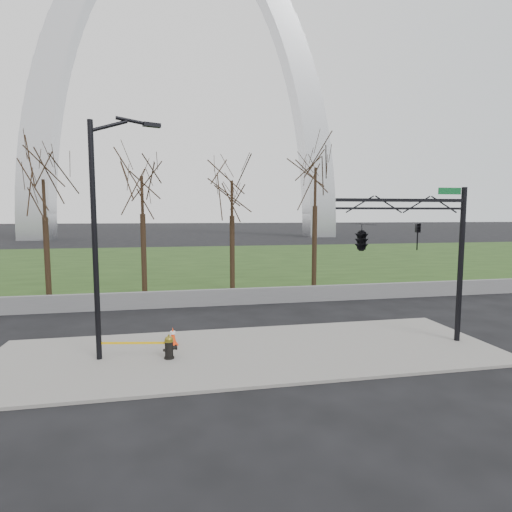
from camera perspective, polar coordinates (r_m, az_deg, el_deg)
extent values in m
plane|color=black|center=(14.96, -0.76, -13.56)|extent=(500.00, 500.00, 0.00)
cube|color=gray|center=(14.94, -0.76, -13.38)|extent=(18.00, 6.00, 0.10)
cube|color=#203814|center=(44.23, -7.89, -0.67)|extent=(120.00, 40.00, 0.06)
cube|color=#59595B|center=(22.48, -4.52, -5.80)|extent=(60.00, 0.30, 0.90)
cylinder|color=black|center=(14.47, -12.13, -13.82)|extent=(0.34, 0.34, 0.06)
cylinder|color=black|center=(14.39, -12.15, -12.82)|extent=(0.26, 0.26, 0.59)
cylinder|color=black|center=(14.43, -11.35, -12.53)|extent=(0.24, 0.21, 0.16)
cylinder|color=black|center=(14.34, -12.74, -12.81)|extent=(0.13, 0.13, 0.10)
cylinder|color=olive|center=(14.29, -12.18, -11.61)|extent=(0.30, 0.30, 0.06)
ellipsoid|color=olive|center=(14.27, -12.19, -11.38)|extent=(0.28, 0.28, 0.21)
cylinder|color=olive|center=(14.24, -12.20, -10.92)|extent=(0.06, 0.06, 0.08)
cube|color=#EC380C|center=(15.87, -11.62, -12.08)|extent=(0.40, 0.40, 0.04)
cone|color=#EC380C|center=(15.77, -11.64, -10.92)|extent=(0.27, 0.27, 0.63)
cylinder|color=white|center=(15.73, -11.65, -10.52)|extent=(0.20, 0.20, 0.10)
cylinder|color=black|center=(14.34, -21.77, 1.56)|extent=(0.18, 0.18, 8.00)
cylinder|color=black|center=(14.69, -20.14, 16.80)|extent=(1.23, 0.54, 0.56)
cylinder|color=black|center=(14.93, -16.81, 17.70)|extent=(1.18, 0.52, 0.22)
cube|color=black|center=(15.08, -14.49, 17.45)|extent=(0.64, 0.41, 0.14)
cylinder|color=black|center=(17.32, 26.88, -1.33)|extent=(0.20, 0.20, 6.00)
cube|color=black|center=(15.91, 19.82, 7.41)|extent=(5.00, 0.40, 0.12)
cube|color=black|center=(15.90, 19.79, 6.33)|extent=(5.00, 0.36, 0.08)
cube|color=#0C5926|center=(16.89, 25.63, 8.26)|extent=(0.90, 0.09, 0.25)
imported|color=black|center=(16.26, 21.85, 2.53)|extent=(0.18, 0.21, 1.00)
imported|color=black|center=(15.28, 14.67, 2.58)|extent=(0.67, 2.51, 1.00)
cube|color=#E8AF0C|center=(14.58, -16.83, -11.66)|extent=(2.32, 0.43, 0.08)
cube|color=#E8AF0C|center=(15.11, -11.88, -12.29)|extent=(0.12, 1.47, 0.08)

